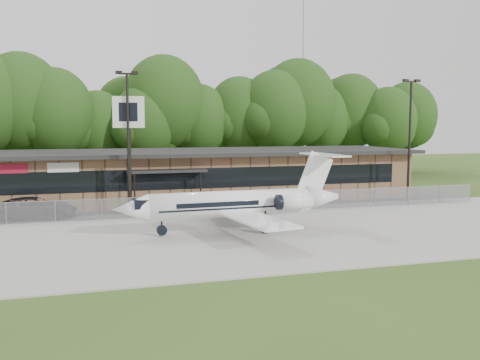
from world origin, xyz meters
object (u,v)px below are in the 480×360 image
object	(u,v)px
terminal	(180,175)
suv	(35,208)
business_jet	(239,204)
pole_sign	(129,125)

from	to	relation	value
terminal	suv	bearing A→B (deg)	-148.11
business_jet	terminal	bearing A→B (deg)	91.01
business_jet	pole_sign	size ratio (longest dim) A/B	1.67
business_jet	suv	world-z (taller)	business_jet
business_jet	pole_sign	bearing A→B (deg)	122.62
pole_sign	suv	bearing A→B (deg)	-165.62
business_jet	suv	distance (m)	14.79
terminal	pole_sign	size ratio (longest dim) A/B	4.82
business_jet	suv	size ratio (longest dim) A/B	2.52
suv	terminal	bearing A→B (deg)	-58.64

